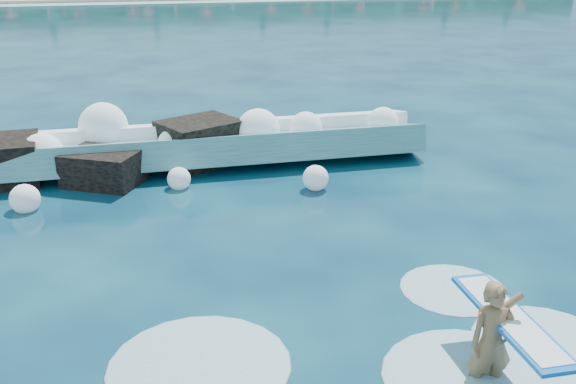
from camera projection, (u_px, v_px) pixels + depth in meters
name	position (u px, v px, depth m)	size (l,w,h in m)	color
ground	(233.00, 299.00, 11.62)	(200.00, 200.00, 0.00)	#061C37
wet_band	(142.00, 3.00, 72.46)	(140.00, 5.00, 0.08)	silver
breaking_wave	(142.00, 151.00, 18.41)	(16.39, 2.63, 1.41)	teal
rock_cluster	(91.00, 159.00, 17.77)	(8.36, 3.54, 1.48)	black
surfer_with_board	(496.00, 337.00, 9.25)	(0.98, 3.01, 1.90)	#926644
wave_spray	(112.00, 140.00, 18.05)	(15.69, 4.62, 1.89)	white
surf_foam	(406.00, 362.00, 9.85)	(9.50, 5.52, 0.14)	silver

